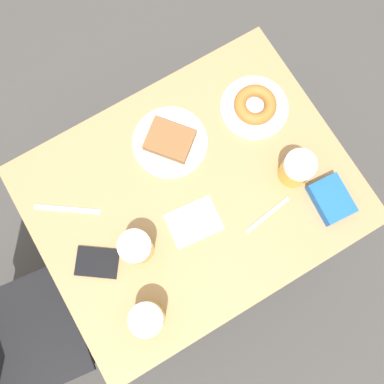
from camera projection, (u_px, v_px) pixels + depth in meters
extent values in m
plane|color=#474442|center=(192.00, 225.00, 2.03)|extent=(8.00, 8.00, 0.00)
cube|color=tan|center=(192.00, 194.00, 1.33)|extent=(0.76, 0.97, 0.03)
cylinder|color=black|center=(334.00, 229.00, 1.67)|extent=(0.04, 0.04, 0.70)
cylinder|color=black|center=(242.00, 91.00, 1.80)|extent=(0.04, 0.04, 0.70)
cylinder|color=black|center=(135.00, 352.00, 1.58)|extent=(0.04, 0.04, 0.70)
cylinder|color=black|center=(52.00, 197.00, 1.70)|extent=(0.04, 0.04, 0.70)
cube|color=black|center=(23.00, 338.00, 1.51)|extent=(0.45, 0.45, 0.02)
cylinder|color=black|center=(100.00, 355.00, 1.71)|extent=(0.03, 0.03, 0.42)
cylinder|color=black|center=(70.00, 273.00, 1.77)|extent=(0.03, 0.03, 0.42)
cylinder|color=silver|center=(170.00, 142.00, 1.35)|extent=(0.24, 0.24, 0.01)
cube|color=brown|center=(170.00, 140.00, 1.33)|extent=(0.18, 0.17, 0.03)
cylinder|color=silver|center=(254.00, 108.00, 1.37)|extent=(0.22, 0.22, 0.01)
torus|color=#B2702D|center=(255.00, 105.00, 1.35)|extent=(0.14, 0.14, 0.04)
cylinder|color=gold|center=(296.00, 170.00, 1.29)|extent=(0.09, 0.09, 0.09)
cylinder|color=white|center=(300.00, 165.00, 1.23)|extent=(0.09, 0.09, 0.02)
cylinder|color=gold|center=(148.00, 318.00, 1.20)|extent=(0.09, 0.09, 0.09)
cylinder|color=white|center=(146.00, 320.00, 1.14)|extent=(0.09, 0.09, 0.02)
cylinder|color=gold|center=(137.00, 248.00, 1.24)|extent=(0.09, 0.09, 0.09)
cylinder|color=white|center=(134.00, 246.00, 1.18)|extent=(0.09, 0.09, 0.02)
cube|color=white|center=(194.00, 222.00, 1.30)|extent=(0.13, 0.17, 0.00)
cube|color=silver|center=(268.00, 215.00, 1.30)|extent=(0.04, 0.17, 0.00)
cube|color=silver|center=(67.00, 209.00, 1.30)|extent=(0.13, 0.17, 0.00)
cube|color=black|center=(97.00, 262.00, 1.27)|extent=(0.15, 0.15, 0.01)
cube|color=blue|center=(331.00, 199.00, 1.29)|extent=(0.14, 0.11, 0.04)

